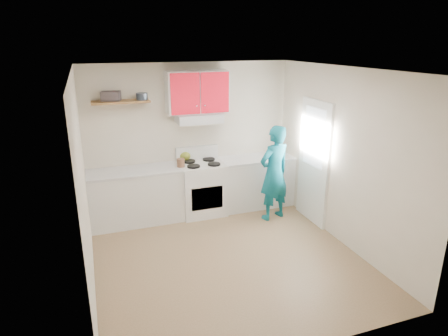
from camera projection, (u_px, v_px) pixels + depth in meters
name	position (u px, v px, depth m)	size (l,w,h in m)	color
floor	(227.00, 257.00, 5.55)	(3.80, 3.80, 0.00)	brown
ceiling	(227.00, 69.00, 4.74)	(3.60, 3.80, 0.04)	white
back_wall	(190.00, 138.00, 6.85)	(3.60, 0.04, 2.60)	beige
front_wall	(300.00, 235.00, 3.44)	(3.60, 0.04, 2.60)	beige
left_wall	(83.00, 187.00, 4.57)	(0.04, 3.80, 2.60)	beige
right_wall	(342.00, 158.00, 5.72)	(0.04, 3.80, 2.60)	beige
door	(314.00, 162.00, 6.42)	(0.05, 0.85, 2.05)	white
door_glass	(314.00, 137.00, 6.28)	(0.01, 0.55, 0.95)	white
counter_left	(136.00, 197.00, 6.51)	(1.52, 0.60, 0.90)	silver
counter_right	(255.00, 182.00, 7.20)	(1.32, 0.60, 0.90)	silver
stove	(202.00, 188.00, 6.85)	(0.76, 0.65, 0.92)	white
range_hood	(199.00, 118.00, 6.56)	(0.76, 0.44, 0.15)	silver
upper_cabinets	(197.00, 92.00, 6.47)	(1.02, 0.33, 0.70)	red
shelf	(121.00, 102.00, 6.12)	(0.90, 0.30, 0.04)	brown
books	(111.00, 96.00, 6.08)	(0.28, 0.20, 0.15)	#473E43
tin	(142.00, 96.00, 6.17)	(0.18, 0.18, 0.11)	#333D4C
kettle	(185.00, 156.00, 6.84)	(0.20, 0.20, 0.17)	olive
crock	(181.00, 163.00, 6.51)	(0.13, 0.13, 0.16)	brown
cutting_board	(236.00, 162.00, 6.82)	(0.28, 0.21, 0.02)	olive
silicone_mat	(274.00, 155.00, 7.23)	(0.28, 0.23, 0.01)	red
person	(274.00, 173.00, 6.54)	(0.60, 0.39, 1.63)	#0D6476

